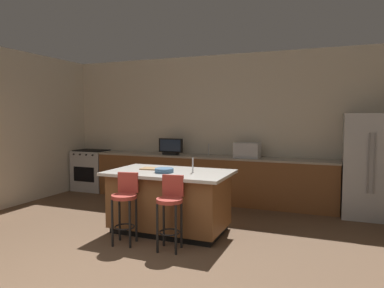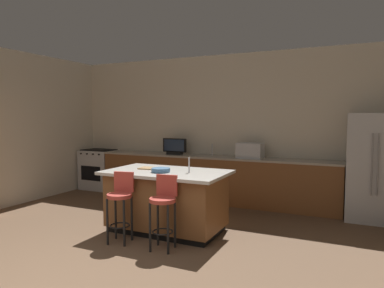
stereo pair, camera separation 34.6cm
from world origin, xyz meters
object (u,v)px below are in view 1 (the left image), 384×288
(tv_monitor, at_px, (171,147))
(bar_stool_left, at_px, (125,202))
(range_oven, at_px, (92,170))
(cutting_board, at_px, (151,169))
(bar_stool_right, at_px, (170,206))
(kitchen_island, at_px, (170,200))
(fruit_bowl, at_px, (164,170))
(refrigerator, at_px, (369,166))
(microwave, at_px, (247,150))

(tv_monitor, bearing_deg, bar_stool_left, -77.99)
(range_oven, distance_m, bar_stool_left, 3.77)
(tv_monitor, bearing_deg, range_oven, 178.60)
(tv_monitor, height_order, cutting_board, tv_monitor)
(bar_stool_right, bearing_deg, cutting_board, 125.78)
(bar_stool_right, height_order, cutting_board, bar_stool_right)
(kitchen_island, xyz_separation_m, fruit_bowl, (-0.02, -0.13, 0.47))
(refrigerator, xyz_separation_m, cutting_board, (-3.19, -1.87, 0.03))
(fruit_bowl, distance_m, cutting_board, 0.39)
(range_oven, relative_size, cutting_board, 3.22)
(refrigerator, relative_size, fruit_bowl, 6.50)
(refrigerator, relative_size, cutting_board, 6.05)
(bar_stool_right, bearing_deg, bar_stool_left, 175.04)
(microwave, distance_m, cutting_board, 2.23)
(kitchen_island, bearing_deg, microwave, 70.50)
(bar_stool_left, xyz_separation_m, cutting_board, (-0.01, 0.75, 0.35))
(kitchen_island, height_order, fruit_bowl, fruit_bowl)
(range_oven, xyz_separation_m, bar_stool_right, (3.29, -2.68, 0.10))
(kitchen_island, bearing_deg, bar_stool_right, -64.04)
(microwave, relative_size, bar_stool_right, 0.50)
(refrigerator, xyz_separation_m, bar_stool_left, (-3.18, -2.62, -0.32))
(range_oven, relative_size, bar_stool_right, 0.99)
(tv_monitor, bearing_deg, kitchen_island, -65.25)
(kitchen_island, bearing_deg, fruit_bowl, -100.03)
(tv_monitor, distance_m, bar_stool_left, 2.76)
(kitchen_island, distance_m, range_oven, 3.59)
(tv_monitor, height_order, fruit_bowl, tv_monitor)
(bar_stool_left, bearing_deg, microwave, 57.70)
(refrigerator, height_order, microwave, refrigerator)
(refrigerator, distance_m, bar_stool_left, 4.13)
(kitchen_island, relative_size, fruit_bowl, 6.62)
(bar_stool_left, bearing_deg, tv_monitor, 91.13)
(tv_monitor, distance_m, bar_stool_right, 2.94)
(range_oven, xyz_separation_m, bar_stool_left, (2.63, -2.70, 0.10))
(refrigerator, bearing_deg, bar_stool_left, -140.49)
(cutting_board, bearing_deg, kitchen_island, -11.54)
(kitchen_island, xyz_separation_m, refrigerator, (2.83, 1.94, 0.42))
(kitchen_island, bearing_deg, bar_stool_left, -116.83)
(kitchen_island, xyz_separation_m, cutting_board, (-0.35, 0.07, 0.45))
(microwave, relative_size, cutting_board, 1.63)
(bar_stool_left, bearing_deg, fruit_bowl, 48.75)
(bar_stool_right, height_order, fruit_bowl, fruit_bowl)
(tv_monitor, xyz_separation_m, cutting_board, (0.55, -1.90, -0.16))
(tv_monitor, distance_m, cutting_board, 1.98)
(cutting_board, bearing_deg, bar_stool_right, -47.30)
(range_oven, distance_m, microwave, 3.74)
(fruit_bowl, bearing_deg, refrigerator, 35.97)
(refrigerator, bearing_deg, fruit_bowl, -144.03)
(range_oven, bearing_deg, microwave, 0.02)
(bar_stool_left, bearing_deg, cutting_board, 79.82)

